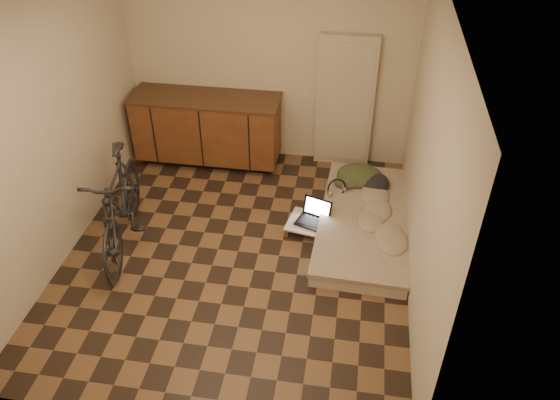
% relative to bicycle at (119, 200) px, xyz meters
% --- Properties ---
extents(room_shell, '(3.50, 4.00, 2.60)m').
position_rel_bicycle_xyz_m(room_shell, '(1.20, 0.04, 0.73)').
color(room_shell, brown).
rests_on(room_shell, ground).
extents(cabinets, '(1.84, 0.62, 0.91)m').
position_rel_bicycle_xyz_m(cabinets, '(0.45, 1.74, -0.11)').
color(cabinets, black).
rests_on(cabinets, ground).
extents(appliance_panel, '(0.70, 0.10, 1.70)m').
position_rel_bicycle_xyz_m(appliance_panel, '(2.15, 1.98, 0.28)').
color(appliance_panel, beige).
rests_on(appliance_panel, ground).
extents(bicycle, '(0.87, 1.84, 1.14)m').
position_rel_bicycle_xyz_m(bicycle, '(0.00, 0.00, 0.00)').
color(bicycle, black).
rests_on(bicycle, ground).
extents(futon, '(1.05, 2.07, 0.17)m').
position_rel_bicycle_xyz_m(futon, '(2.50, 0.63, -0.48)').
color(futon, beige).
rests_on(futon, ground).
extents(clothing_pile, '(0.59, 0.50, 0.23)m').
position_rel_bicycle_xyz_m(clothing_pile, '(2.45, 1.31, -0.28)').
color(clothing_pile, '#373E24').
rests_on(clothing_pile, futon).
extents(headphones, '(0.32, 0.31, 0.17)m').
position_rel_bicycle_xyz_m(headphones, '(2.15, 1.01, -0.31)').
color(headphones, black).
rests_on(headphones, futon).
extents(lap_desk, '(0.73, 0.54, 0.11)m').
position_rel_bicycle_xyz_m(lap_desk, '(2.00, 0.50, -0.48)').
color(lap_desk, brown).
rests_on(lap_desk, ground).
extents(laptop, '(0.41, 0.38, 0.23)m').
position_rel_bicycle_xyz_m(laptop, '(1.94, 0.55, -0.41)').
color(laptop, black).
rests_on(laptop, lap_desk).
extents(mouse, '(0.07, 0.10, 0.03)m').
position_rel_bicycle_xyz_m(mouse, '(2.24, 0.45, -0.45)').
color(mouse, silver).
rests_on(mouse, lap_desk).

